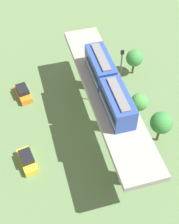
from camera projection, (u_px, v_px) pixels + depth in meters
name	position (u px, v px, depth m)	size (l,w,h in m)	color
ground_plane	(105.00, 127.00, 47.99)	(120.00, 120.00, 0.00)	#5B7A4C
viaduct	(106.00, 100.00, 43.55)	(5.20, 28.00, 7.83)	#999691
train	(109.00, 84.00, 40.65)	(2.64, 13.55, 3.24)	#2D4CA5
parked_car_yellow	(27.00, 160.00, 43.37)	(2.48, 4.44, 1.76)	yellow
parked_car_orange	(23.00, 93.00, 51.66)	(2.55, 4.46, 1.76)	orange
tree_near_viaduct	(161.00, 123.00, 43.61)	(3.07, 3.07, 5.40)	brown
tree_mid_lot	(139.00, 102.00, 47.13)	(2.62, 2.62, 4.42)	brown
tree_far_corner	(134.00, 58.00, 53.40)	(2.79, 2.79, 4.67)	brown
signal_post	(120.00, 76.00, 46.87)	(0.44, 0.28, 10.43)	#4C4C51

